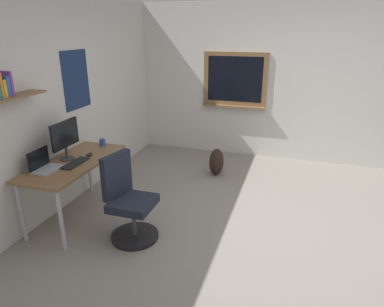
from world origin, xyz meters
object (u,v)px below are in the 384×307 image
object	(u,v)px
office_chair	(128,203)
coffee_mug	(102,142)
monitor_primary	(65,137)
computer_mouse	(89,154)
backpack	(216,162)
keyboard	(75,163)
desk	(74,167)
laptop	(44,165)

from	to	relation	value
office_chair	coffee_mug	distance (m)	1.16
monitor_primary	computer_mouse	size ratio (longest dim) A/B	4.46
monitor_primary	coffee_mug	bearing A→B (deg)	-12.80
monitor_primary	backpack	distance (m)	2.34
computer_mouse	coffee_mug	xyz separation A→B (m)	(0.38, 0.05, 0.03)
office_chair	backpack	xyz separation A→B (m)	(1.94, -0.51, -0.20)
backpack	monitor_primary	bearing A→B (deg)	140.65
monitor_primary	computer_mouse	xyz separation A→B (m)	(0.18, -0.18, -0.25)
keyboard	computer_mouse	xyz separation A→B (m)	(0.28, -0.00, 0.01)
monitor_primary	desk	bearing A→B (deg)	-109.17
laptop	coffee_mug	world-z (taller)	laptop
keyboard	computer_mouse	size ratio (longest dim) A/B	3.56
monitor_primary	backpack	size ratio (longest dim) A/B	1.10
desk	coffee_mug	size ratio (longest dim) A/B	14.99
laptop	backpack	distance (m)	2.57
desk	monitor_primary	world-z (taller)	monitor_primary
desk	computer_mouse	size ratio (longest dim) A/B	13.26
desk	keyboard	xyz separation A→B (m)	(-0.07, -0.08, 0.09)
coffee_mug	backpack	bearing A→B (deg)	-47.89
monitor_primary	keyboard	bearing A→B (deg)	-120.42
desk	office_chair	bearing A→B (deg)	-104.53
desk	office_chair	size ratio (longest dim) A/B	1.45
monitor_primary	keyboard	size ratio (longest dim) A/B	1.25
coffee_mug	backpack	world-z (taller)	coffee_mug
laptop	backpack	xyz separation A→B (m)	(2.05, -1.45, -0.57)
coffee_mug	backpack	xyz separation A→B (m)	(1.15, -1.27, -0.56)
computer_mouse	coffee_mug	distance (m)	0.38
laptop	coffee_mug	xyz separation A→B (m)	(0.90, -0.17, -0.01)
monitor_primary	backpack	world-z (taller)	monitor_primary
backpack	computer_mouse	bearing A→B (deg)	141.36
monitor_primary	backpack	xyz separation A→B (m)	(1.70, -1.40, -0.78)
desk	laptop	distance (m)	0.37
laptop	keyboard	world-z (taller)	laptop
monitor_primary	computer_mouse	world-z (taller)	monitor_primary
laptop	coffee_mug	bearing A→B (deg)	-10.97
monitor_primary	coffee_mug	distance (m)	0.61
office_chair	desk	bearing A→B (deg)	75.47
keyboard	computer_mouse	distance (m)	0.28
computer_mouse	backpack	world-z (taller)	computer_mouse
keyboard	backpack	distance (m)	2.24
keyboard	backpack	bearing A→B (deg)	-34.05
coffee_mug	laptop	bearing A→B (deg)	169.03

